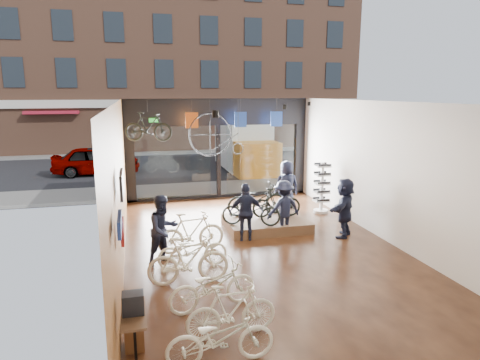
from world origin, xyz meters
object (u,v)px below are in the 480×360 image
object	(u,v)px
box_truck	(247,147)
floor_bike_3	(188,260)
customer_3	(284,208)
customer_5	(345,208)
street_car	(96,160)
display_platform	(266,224)
customer_2	(246,212)
sunglasses_rack	(322,188)
penny_farthing	(219,136)
customer_1	(163,230)
floor_bike_4	(193,250)
floor_bike_1	(231,310)
hung_bike	(148,127)
customer_4	(287,186)
floor_bike_5	(191,232)
display_bike_mid	(277,202)
floor_bike_0	(220,337)
floor_bike_2	(213,286)
display_bike_left	(251,210)
display_bike_right	(256,199)

from	to	relation	value
box_truck	floor_bike_3	distance (m)	13.31
customer_3	customer_5	distance (m)	1.71
customer_3	customer_5	world-z (taller)	customer_5
street_car	display_platform	size ratio (longest dim) A/B	1.73
customer_2	customer_5	world-z (taller)	customer_5
floor_bike_3	sunglasses_rack	world-z (taller)	sunglasses_rack
customer_3	penny_farthing	xyz separation A→B (m)	(-1.10, 3.86, 1.71)
display_platform	customer_1	size ratio (longest dim) A/B	1.43
floor_bike_4	display_platform	bearing A→B (deg)	-49.42
box_truck	customer_3	distance (m)	10.03
floor_bike_3	floor_bike_1	bearing A→B (deg)	-169.70
hung_bike	floor_bike_3	bearing A→B (deg)	-154.72
customer_4	hung_bike	size ratio (longest dim) A/B	1.11
street_car	customer_2	bearing A→B (deg)	-156.84
customer_4	penny_farthing	size ratio (longest dim) A/B	0.91
customer_1	customer_3	distance (m)	3.73
floor_bike_1	sunglasses_rack	world-z (taller)	sunglasses_rack
street_car	floor_bike_5	bearing A→B (deg)	-164.75
floor_bike_1	display_bike_mid	distance (m)	6.15
floor_bike_0	customer_3	bearing A→B (deg)	-29.25
floor_bike_4	display_platform	world-z (taller)	floor_bike_4
box_truck	hung_bike	bearing A→B (deg)	-127.06
box_truck	floor_bike_4	xyz separation A→B (m)	(-4.40, -11.62, -0.82)
floor_bike_0	sunglasses_rack	distance (m)	8.86
display_platform	sunglasses_rack	bearing A→B (deg)	27.39
floor_bike_2	customer_2	bearing A→B (deg)	-35.74
floor_bike_4	customer_1	bearing A→B (deg)	55.11
hung_bike	customer_1	bearing A→B (deg)	-158.73
floor_bike_5	hung_bike	bearing A→B (deg)	3.59
floor_bike_3	customer_2	bearing A→B (deg)	-39.64
display_bike_left	penny_farthing	xyz separation A→B (m)	(-0.17, 3.72, 1.76)
floor_bike_2	street_car	bearing A→B (deg)	0.56
floor_bike_0	display_bike_mid	size ratio (longest dim) A/B	1.10
box_truck	floor_bike_5	bearing A→B (deg)	-112.00
penny_farthing	hung_bike	bearing A→B (deg)	-162.97
customer_5	penny_farthing	xyz separation A→B (m)	(-2.71, 4.43, 1.65)
hung_bike	box_truck	bearing A→B (deg)	-17.15
display_platform	customer_4	bearing A→B (deg)	52.77
customer_5	sunglasses_rack	bearing A→B (deg)	-149.08
box_truck	display_bike_mid	distance (m)	9.28
display_bike_right	customer_5	distance (m)	2.70
floor_bike_5	display_bike_left	world-z (taller)	display_bike_left
floor_bike_3	customer_5	world-z (taller)	customer_5
customer_5	floor_bike_1	bearing A→B (deg)	-4.66
floor_bike_0	customer_2	size ratio (longest dim) A/B	1.03
box_truck	sunglasses_rack	bearing A→B (deg)	-86.58
floor_bike_0	floor_bike_1	bearing A→B (deg)	-26.23
floor_bike_4	customer_1	xyz separation A→B (m)	(-0.63, 0.40, 0.41)
box_truck	floor_bike_2	distance (m)	14.35
customer_4	penny_farthing	distance (m)	3.03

